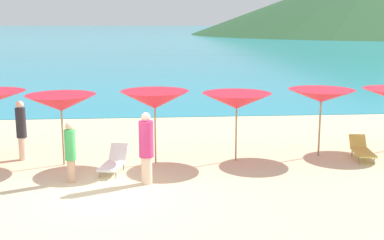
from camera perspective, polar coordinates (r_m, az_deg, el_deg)
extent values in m
cube|color=beige|center=(22.38, -7.65, -0.10)|extent=(50.00, 100.00, 0.30)
cube|color=teal|center=(241.85, -5.07, 10.19)|extent=(650.00, 440.00, 0.02)
cylinder|color=#9E7F59|center=(15.21, -14.56, -1.34)|extent=(0.05, 0.05, 1.99)
cone|color=red|center=(15.05, -14.72, 1.91)|extent=(2.05, 2.05, 0.48)
sphere|color=#9E7F59|center=(15.02, -14.75, 2.48)|extent=(0.07, 0.07, 0.07)
cylinder|color=#9E7F59|center=(14.93, -4.22, -1.10)|extent=(0.05, 0.05, 2.06)
cone|color=red|center=(14.76, -4.27, 2.32)|extent=(2.04, 2.04, 0.53)
sphere|color=#9E7F59|center=(14.74, -4.28, 2.94)|extent=(0.07, 0.07, 0.07)
cylinder|color=#9E7F59|center=(15.22, 5.06, -1.04)|extent=(0.05, 0.05, 1.97)
cone|color=red|center=(15.06, 5.12, 2.19)|extent=(2.31, 2.31, 0.48)
sphere|color=#9E7F59|center=(15.04, 5.13, 2.75)|extent=(0.07, 0.07, 0.07)
cylinder|color=#9E7F59|center=(16.18, 14.37, -0.52)|extent=(0.06, 0.06, 2.03)
cone|color=red|center=(16.02, 14.53, 2.69)|extent=(2.27, 2.27, 0.40)
sphere|color=#9E7F59|center=(16.00, 14.55, 3.15)|extent=(0.07, 0.07, 0.07)
cube|color=white|center=(14.22, -9.18, -5.22)|extent=(0.77, 1.15, 0.05)
cube|color=white|center=(14.78, -8.40, -3.65)|extent=(0.58, 0.46, 0.48)
cylinder|color=gray|center=(14.03, -10.46, -6.01)|extent=(0.04, 0.04, 0.19)
cylinder|color=gray|center=(13.89, -8.68, -6.12)|extent=(0.04, 0.04, 0.19)
cylinder|color=gray|center=(14.70, -9.52, -5.18)|extent=(0.04, 0.04, 0.19)
cylinder|color=gray|center=(14.56, -7.81, -5.28)|extent=(0.04, 0.04, 0.19)
cube|color=#D8BF4C|center=(16.23, 18.98, -3.54)|extent=(0.69, 1.20, 0.05)
cube|color=#D8BF4C|center=(16.85, 18.38, -2.31)|extent=(0.55, 0.40, 0.40)
cylinder|color=gray|center=(15.87, 18.49, -4.34)|extent=(0.04, 0.04, 0.22)
cylinder|color=gray|center=(16.00, 20.07, -4.32)|extent=(0.04, 0.04, 0.22)
cylinder|color=gray|center=(16.62, 17.79, -3.61)|extent=(0.04, 0.04, 0.22)
cylinder|color=gray|center=(16.74, 19.30, -3.60)|extent=(0.04, 0.04, 0.22)
cylinder|color=beige|center=(16.26, -18.76, -3.10)|extent=(0.23, 0.23, 0.71)
cylinder|color=#26262D|center=(16.09, -18.94, -0.30)|extent=(0.31, 0.31, 0.92)
sphere|color=beige|center=(15.99, -19.07, 1.67)|extent=(0.23, 0.23, 0.23)
cylinder|color=#DBAA84|center=(13.66, -13.60, -5.68)|extent=(0.22, 0.22, 0.62)
cylinder|color=#3FB259|center=(13.47, -13.74, -2.77)|extent=(0.29, 0.29, 0.81)
sphere|color=#DBAA84|center=(13.36, -13.84, -0.71)|extent=(0.20, 0.20, 0.20)
cylinder|color=beige|center=(13.22, -5.19, -5.72)|extent=(0.28, 0.28, 0.73)
cylinder|color=#D83372|center=(13.01, -5.25, -2.18)|extent=(0.38, 0.38, 0.95)
sphere|color=beige|center=(12.88, -5.30, 0.34)|extent=(0.24, 0.24, 0.24)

